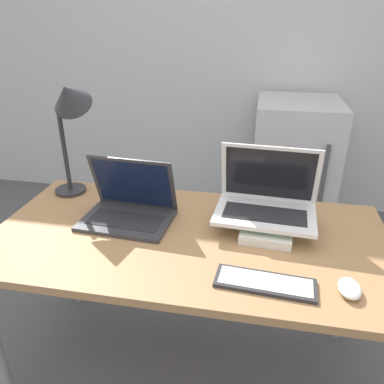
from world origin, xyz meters
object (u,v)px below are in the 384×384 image
Objects in this scene: laptop_left at (129,208)px; book_stack at (267,222)px; laptop_on_books at (266,200)px; mini_fridge at (293,167)px; mouse at (350,288)px; wireless_keyboard at (265,283)px; desk_lamp at (69,109)px.

book_stack is (0.55, 0.03, -0.02)m from laptop_left.
laptop_on_books is 1.30m from mini_fridge.
laptop_left is at bearing -177.04° from book_stack.
book_stack is at bearing -98.34° from mini_fridge.
laptop_on_books is 3.92× the size of mouse.
laptop_left is 0.85m from mouse.
mini_fridge is at bearing 60.50° from laptop_left.
mouse is (0.26, -0.35, -0.09)m from laptop_on_books.
wireless_keyboard is 0.33× the size of mini_fridge.
desk_lamp is (-0.29, 0.16, 0.35)m from laptop_left.
laptop_left is 0.55m from book_stack.
book_stack is 0.73× the size of laptop_on_books.
laptop_on_books is at bearing 5.67° from laptop_left.
laptop_left is 3.67× the size of mouse.
laptop_left is 0.94× the size of laptop_on_books.
laptop_left reaches higher than mouse.
mouse is at bearing -20.83° from laptop_left.
desk_lamp is (-1.08, 0.46, 0.38)m from mouse.
laptop_left is 0.54m from laptop_on_books.
wireless_keyboard is at bearing -88.61° from laptop_on_books.
desk_lamp reaches higher than book_stack.
laptop_left reaches higher than mini_fridge.
mouse is (0.79, -0.30, -0.03)m from laptop_left.
mouse is 1.62m from mini_fridge.
laptop_left is 1.52m from mini_fridge.
mini_fridge is at bearing 81.66° from book_stack.
mini_fridge is at bearing 83.32° from wireless_keyboard.
book_stack is 0.91× the size of wireless_keyboard.
laptop_left is 0.63m from wireless_keyboard.
mini_fridge reaches higher than book_stack.
mouse is at bearing -53.47° from book_stack.
desk_lamp is at bearing 171.36° from book_stack.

